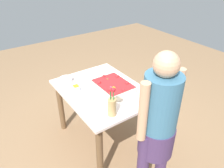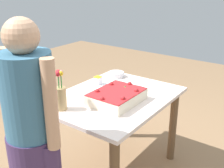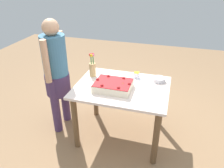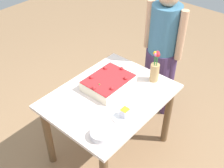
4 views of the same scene
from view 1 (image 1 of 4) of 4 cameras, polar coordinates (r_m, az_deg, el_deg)
name	(u,v)px [view 1 (image 1 of 4)]	position (r m, az deg, el deg)	size (l,w,h in m)	color
ground_plane	(104,137)	(2.95, -2.16, -13.78)	(8.00, 8.00, 0.00)	#906E4D
dining_table	(103,100)	(2.56, -2.42, -4.07)	(1.10, 0.85, 0.74)	silver
sheet_cake	(113,87)	(2.44, 0.30, -0.71)	(0.42, 0.32, 0.11)	#FFEDCC
serving_plate_with_slice	(76,90)	(2.46, -9.29, -1.65)	(0.21, 0.21, 0.08)	white
cake_knife	(96,73)	(2.82, -4.25, 2.77)	(0.23, 0.02, 0.00)	silver
flower_vase	(112,104)	(2.04, -0.01, -5.34)	(0.08, 0.08, 0.31)	tan
fruit_bowl	(66,80)	(2.68, -11.93, 1.14)	(0.16, 0.16, 0.05)	silver
person_standing	(158,122)	(1.90, 12.00, -9.73)	(0.31, 0.45, 1.49)	#47315B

